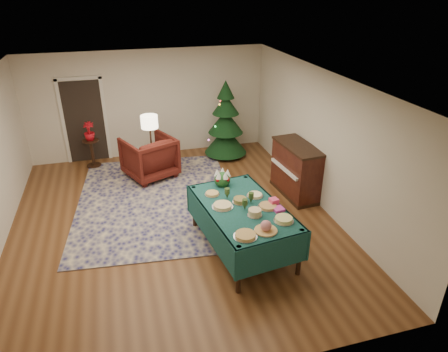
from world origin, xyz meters
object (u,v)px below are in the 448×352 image
object	(u,v)px
buffet_table	(243,215)
gift_box	(274,202)
side_table	(92,154)
floor_lamp	(150,126)
piano	(296,170)
potted_plant	(90,135)
armchair	(149,155)
christmas_tree	(226,123)

from	to	relation	value
buffet_table	gift_box	distance (m)	0.56
gift_box	side_table	distance (m)	5.28
floor_lamp	piano	size ratio (longest dim) A/B	1.14
buffet_table	potted_plant	size ratio (longest dim) A/B	5.04
buffet_table	piano	xyz separation A→B (m)	(1.71, 1.56, -0.11)
armchair	floor_lamp	xyz separation A→B (m)	(0.05, -0.18, 0.77)
floor_lamp	side_table	xyz separation A→B (m)	(-1.36, 1.12, -0.97)
armchair	side_table	bearing A→B (deg)	-59.16
floor_lamp	side_table	bearing A→B (deg)	140.45
floor_lamp	christmas_tree	world-z (taller)	christmas_tree
buffet_table	piano	world-z (taller)	piano
floor_lamp	christmas_tree	size ratio (longest dim) A/B	0.77
armchair	piano	size ratio (longest dim) A/B	0.79
buffet_table	side_table	distance (m)	4.92
gift_box	piano	distance (m)	2.05
side_table	christmas_tree	bearing A→B (deg)	-4.01
armchair	christmas_tree	distance (m)	2.19
gift_box	armchair	bearing A→B (deg)	117.12
armchair	christmas_tree	size ratio (longest dim) A/B	0.54
floor_lamp	buffet_table	bearing A→B (deg)	-69.66
floor_lamp	potted_plant	distance (m)	1.83
buffet_table	potted_plant	xyz separation A→B (m)	(-2.50, 4.22, 0.15)
buffet_table	floor_lamp	world-z (taller)	floor_lamp
buffet_table	christmas_tree	bearing A→B (deg)	78.05
buffet_table	christmas_tree	xyz separation A→B (m)	(0.84, 3.98, 0.23)
buffet_table	floor_lamp	xyz separation A→B (m)	(-1.15, 3.10, 0.64)
armchair	christmas_tree	bearing A→B (deg)	175.98
piano	armchair	bearing A→B (deg)	149.53
gift_box	christmas_tree	world-z (taller)	christmas_tree
gift_box	potted_plant	bearing A→B (deg)	125.09
armchair	potted_plant	distance (m)	1.63
side_table	christmas_tree	world-z (taller)	christmas_tree
christmas_tree	piano	world-z (taller)	christmas_tree
gift_box	christmas_tree	bearing A→B (deg)	85.36
side_table	piano	size ratio (longest dim) A/B	0.51
armchair	christmas_tree	xyz separation A→B (m)	(2.05, 0.71, 0.36)
gift_box	side_table	xyz separation A→B (m)	(-3.02, 4.30, -0.55)
potted_plant	floor_lamp	bearing A→B (deg)	-39.55
floor_lamp	christmas_tree	distance (m)	2.22
floor_lamp	potted_plant	xyz separation A→B (m)	(-1.36, 1.12, -0.49)
gift_box	christmas_tree	xyz separation A→B (m)	(0.33, 4.06, 0.01)
gift_box	side_table	bearing A→B (deg)	125.09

